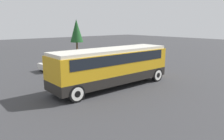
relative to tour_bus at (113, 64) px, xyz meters
name	(u,v)px	position (x,y,z in m)	size (l,w,h in m)	color
ground_plane	(112,87)	(-0.10, 0.00, -1.77)	(120.00, 120.00, 0.00)	#38383A
tour_bus	(113,64)	(0.00, 0.00, 0.00)	(9.65, 2.57, 2.92)	black
parked_car_near	(62,63)	(0.10, 8.36, -1.08)	(4.70, 1.83, 1.37)	silver
parked_car_mid	(89,66)	(1.39, 5.28, -1.07)	(4.21, 1.96, 1.39)	navy
tree_right	(77,31)	(8.10, 18.53, 1.85)	(2.05, 2.05, 5.45)	brown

